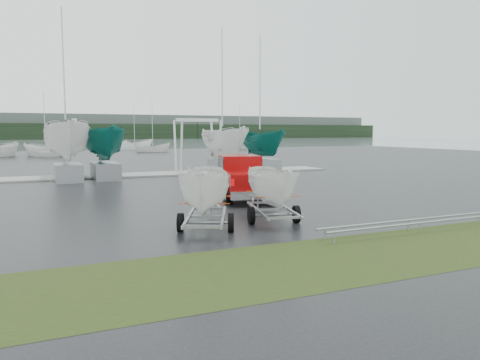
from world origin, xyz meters
TOP-DOWN VIEW (x-y plane):
  - ground_plane at (0.00, 0.00)m, footprint 120.00×120.00m
  - lake at (0.00, 100.00)m, footprint 300.00×300.00m
  - grass_verge at (0.00, -11.00)m, footprint 40.00×40.00m
  - dock at (0.00, 13.00)m, footprint 30.00×3.00m
  - treeline at (0.00, 170.00)m, footprint 300.00×8.00m
  - far_hill at (0.00, 178.00)m, footprint 300.00×6.00m
  - pickup_truck at (2.39, 0.08)m, footprint 3.48×6.29m
  - trailer_hitched at (0.72, -6.19)m, footprint 2.06×3.78m
  - trailer_parked at (-1.88, -6.53)m, footprint 2.55×3.77m
  - boat_hoist at (4.61, 13.00)m, footprint 3.30×2.18m
  - keelboat_0 at (-4.77, 11.00)m, footprint 2.72×3.20m
  - keelboat_1 at (-2.44, 11.20)m, footprint 2.38×3.20m
  - keelboat_2 at (6.02, 11.00)m, footprint 2.35×3.20m
  - keelboat_3 at (9.25, 11.30)m, footprint 2.16×3.20m
  - mast_rack_2 at (4.00, -9.50)m, footprint 7.00×0.56m
  - moored_boat_2 at (10.12, 49.61)m, footprint 2.10×2.05m
  - moored_boat_3 at (27.28, 55.60)m, footprint 3.13×3.18m
  - moored_boat_5 at (10.50, 64.72)m, footprint 2.94×2.88m
  - moored_boat_6 at (-5.08, 42.61)m, footprint 3.66×3.66m

SIDE VIEW (x-z plane):
  - lake at x=0.00m, z-range -0.01..-0.01m
  - ground_plane at x=0.00m, z-range 0.00..0.00m
  - grass_verge at x=0.00m, z-range 0.00..0.00m
  - moored_boat_3 at x=27.28m, z-range -5.70..5.71m
  - moored_boat_6 at x=-5.08m, z-range -5.69..5.70m
  - moored_boat_5 at x=10.50m, z-range -5.69..5.70m
  - moored_boat_2 at x=10.12m, z-range -5.33..5.34m
  - dock at x=0.00m, z-range -0.01..0.11m
  - mast_rack_2 at x=4.00m, z-range 0.32..0.38m
  - pickup_truck at x=2.39m, z-range 0.04..2.03m
  - trailer_hitched at x=0.72m, z-range 0.20..4.58m
  - trailer_parked at x=-1.88m, z-range 0.21..4.85m
  - boat_hoist at x=4.61m, z-range 0.61..4.73m
  - treeline at x=0.00m, z-range 0.00..6.00m
  - keelboat_3 at x=9.25m, z-range -1.77..8.55m
  - keelboat_2 at x=6.02m, z-range -1.53..8.99m
  - keelboat_1 at x=-2.44m, z-range 0.06..7.49m
  - keelboat_0 at x=-4.77m, z-range -1.11..9.79m
  - far_hill at x=0.00m, z-range 0.00..10.00m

